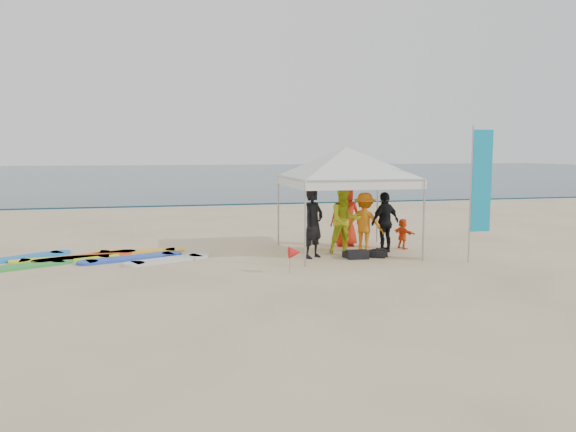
{
  "coord_description": "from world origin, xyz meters",
  "views": [
    {
      "loc": [
        -2.79,
        -11.42,
        2.88
      ],
      "look_at": [
        0.45,
        2.6,
        1.2
      ],
      "focal_mm": 35.0,
      "sensor_mm": 36.0,
      "label": 1
    }
  ],
  "objects_px": {
    "feather_flag": "(480,183)",
    "person_black_b": "(385,222)",
    "person_yellow": "(345,220)",
    "surfboard_spread": "(91,258)",
    "person_orange_a": "(365,222)",
    "marker_pennant": "(295,253)",
    "person_black_a": "(313,223)",
    "person_seated": "(403,234)",
    "person_orange_b": "(346,216)",
    "canopy_tent": "(346,147)"
  },
  "relations": [
    {
      "from": "canopy_tent",
      "to": "person_orange_b",
      "type": "bearing_deg",
      "value": 70.74
    },
    {
      "from": "person_black_b",
      "to": "marker_pennant",
      "type": "relative_size",
      "value": 2.7
    },
    {
      "from": "person_seated",
      "to": "canopy_tent",
      "type": "relative_size",
      "value": 0.2
    },
    {
      "from": "person_orange_a",
      "to": "surfboard_spread",
      "type": "bearing_deg",
      "value": 32.76
    },
    {
      "from": "person_seated",
      "to": "person_orange_b",
      "type": "bearing_deg",
      "value": 43.78
    },
    {
      "from": "person_yellow",
      "to": "feather_flag",
      "type": "relative_size",
      "value": 0.54
    },
    {
      "from": "person_orange_a",
      "to": "person_black_b",
      "type": "height_order",
      "value": "person_black_b"
    },
    {
      "from": "person_orange_b",
      "to": "feather_flag",
      "type": "height_order",
      "value": "feather_flag"
    },
    {
      "from": "person_black_a",
      "to": "canopy_tent",
      "type": "bearing_deg",
      "value": -9.01
    },
    {
      "from": "person_yellow",
      "to": "surfboard_spread",
      "type": "distance_m",
      "value": 6.96
    },
    {
      "from": "person_seated",
      "to": "marker_pennant",
      "type": "bearing_deg",
      "value": 106.11
    },
    {
      "from": "person_black_b",
      "to": "person_orange_b",
      "type": "distance_m",
      "value": 1.45
    },
    {
      "from": "person_black_a",
      "to": "person_seated",
      "type": "relative_size",
      "value": 2.1
    },
    {
      "from": "person_black_a",
      "to": "canopy_tent",
      "type": "xyz_separation_m",
      "value": [
        1.1,
        0.55,
        2.03
      ]
    },
    {
      "from": "surfboard_spread",
      "to": "feather_flag",
      "type": "bearing_deg",
      "value": -14.85
    },
    {
      "from": "person_yellow",
      "to": "person_orange_a",
      "type": "distance_m",
      "value": 0.64
    },
    {
      "from": "person_black_a",
      "to": "person_orange_a",
      "type": "bearing_deg",
      "value": -17.46
    },
    {
      "from": "person_seated",
      "to": "surfboard_spread",
      "type": "relative_size",
      "value": 0.16
    },
    {
      "from": "surfboard_spread",
      "to": "person_black_b",
      "type": "bearing_deg",
      "value": -5.13
    },
    {
      "from": "person_orange_a",
      "to": "marker_pennant",
      "type": "distance_m",
      "value": 3.51
    },
    {
      "from": "person_black_b",
      "to": "marker_pennant",
      "type": "height_order",
      "value": "person_black_b"
    },
    {
      "from": "person_yellow",
      "to": "marker_pennant",
      "type": "height_order",
      "value": "person_yellow"
    },
    {
      "from": "person_yellow",
      "to": "canopy_tent",
      "type": "distance_m",
      "value": 2.03
    },
    {
      "from": "person_black_a",
      "to": "person_seated",
      "type": "bearing_deg",
      "value": -20.83
    },
    {
      "from": "person_seated",
      "to": "person_black_b",
      "type": "bearing_deg",
      "value": 101.92
    },
    {
      "from": "person_orange_b",
      "to": "canopy_tent",
      "type": "relative_size",
      "value": 0.41
    },
    {
      "from": "person_orange_a",
      "to": "marker_pennant",
      "type": "bearing_deg",
      "value": 78.39
    },
    {
      "from": "person_orange_a",
      "to": "canopy_tent",
      "type": "relative_size",
      "value": 0.38
    },
    {
      "from": "person_orange_a",
      "to": "person_black_b",
      "type": "relative_size",
      "value": 0.99
    },
    {
      "from": "person_black_a",
      "to": "marker_pennant",
      "type": "height_order",
      "value": "person_black_a"
    },
    {
      "from": "person_yellow",
      "to": "marker_pennant",
      "type": "bearing_deg",
      "value": -134.45
    },
    {
      "from": "canopy_tent",
      "to": "surfboard_spread",
      "type": "distance_m",
      "value": 7.54
    },
    {
      "from": "person_yellow",
      "to": "canopy_tent",
      "type": "bearing_deg",
      "value": 57.99
    },
    {
      "from": "person_yellow",
      "to": "feather_flag",
      "type": "height_order",
      "value": "feather_flag"
    },
    {
      "from": "person_black_a",
      "to": "marker_pennant",
      "type": "distance_m",
      "value": 2.05
    },
    {
      "from": "feather_flag",
      "to": "person_black_b",
      "type": "bearing_deg",
      "value": 133.61
    },
    {
      "from": "person_yellow",
      "to": "person_seated",
      "type": "relative_size",
      "value": 2.11
    },
    {
      "from": "surfboard_spread",
      "to": "person_orange_a",
      "type": "bearing_deg",
      "value": -4.16
    },
    {
      "from": "person_black_a",
      "to": "person_orange_b",
      "type": "xyz_separation_m",
      "value": [
        1.47,
        1.61,
        -0.01
      ]
    },
    {
      "from": "person_orange_a",
      "to": "marker_pennant",
      "type": "xyz_separation_m",
      "value": [
        -2.61,
        -2.31,
        -0.36
      ]
    },
    {
      "from": "person_seated",
      "to": "feather_flag",
      "type": "distance_m",
      "value": 3.0
    },
    {
      "from": "person_yellow",
      "to": "surfboard_spread",
      "type": "relative_size",
      "value": 0.33
    },
    {
      "from": "canopy_tent",
      "to": "person_black_b",
      "type": "bearing_deg",
      "value": -9.11
    },
    {
      "from": "person_orange_b",
      "to": "surfboard_spread",
      "type": "relative_size",
      "value": 0.32
    },
    {
      "from": "canopy_tent",
      "to": "person_yellow",
      "type": "bearing_deg",
      "value": -119.42
    },
    {
      "from": "person_yellow",
      "to": "person_black_b",
      "type": "xyz_separation_m",
      "value": [
        1.17,
        -0.08,
        -0.08
      ]
    },
    {
      "from": "feather_flag",
      "to": "surfboard_spread",
      "type": "distance_m",
      "value": 10.38
    },
    {
      "from": "person_yellow",
      "to": "feather_flag",
      "type": "distance_m",
      "value": 3.73
    },
    {
      "from": "person_yellow",
      "to": "marker_pennant",
      "type": "xyz_separation_m",
      "value": [
        -1.98,
        -2.21,
        -0.45
      ]
    },
    {
      "from": "person_orange_a",
      "to": "surfboard_spread",
      "type": "distance_m",
      "value": 7.56
    }
  ]
}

